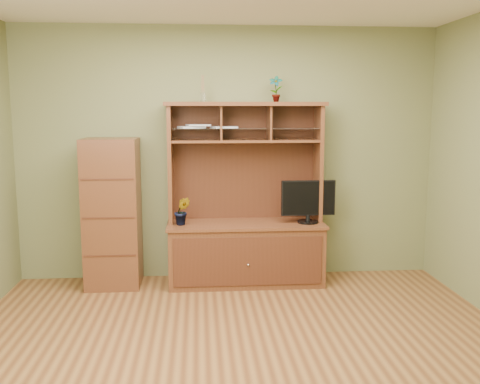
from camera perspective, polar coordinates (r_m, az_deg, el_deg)
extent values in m
cube|color=#5B341A|center=(4.19, 0.36, -17.12)|extent=(4.50, 4.00, 0.02)
cube|color=olive|center=(5.80, -1.31, 4.10)|extent=(4.50, 0.02, 2.70)
cube|color=olive|center=(1.84, 5.69, -6.06)|extent=(4.50, 0.02, 2.70)
cube|color=#4F2716|center=(5.69, 0.61, -6.64)|extent=(1.60, 0.55, 0.62)
cube|color=#3C1D10|center=(5.42, 0.88, -7.42)|extent=(1.50, 0.01, 0.50)
sphere|color=silver|center=(5.42, 0.89, -7.78)|extent=(0.02, 0.02, 0.02)
cube|color=#4F2716|center=(5.61, 0.62, -3.44)|extent=(1.64, 0.59, 0.03)
cube|color=#4F2716|center=(5.60, -7.45, 3.09)|extent=(0.04, 0.35, 1.25)
cube|color=#4F2716|center=(5.73, 8.34, 3.20)|extent=(0.04, 0.35, 1.25)
cube|color=#3C1D10|center=(5.78, 0.39, 3.34)|extent=(1.52, 0.02, 1.25)
cube|color=#4F2716|center=(5.59, 0.55, 9.37)|extent=(1.66, 0.40, 0.04)
cube|color=#4F2716|center=(5.60, 0.54, 5.47)|extent=(1.52, 0.32, 0.02)
cube|color=#4F2716|center=(5.57, -2.07, 7.37)|extent=(0.02, 0.31, 0.35)
cube|color=#4F2716|center=(5.62, 3.14, 7.37)|extent=(0.02, 0.31, 0.35)
cube|color=silver|center=(5.58, 0.55, 6.80)|extent=(1.50, 0.27, 0.01)
cylinder|color=black|center=(5.64, 7.25, -3.17)|extent=(0.22, 0.22, 0.02)
cylinder|color=black|center=(5.63, 7.26, -2.72)|extent=(0.04, 0.04, 0.07)
cube|color=black|center=(5.60, 7.30, -0.64)|extent=(0.56, 0.06, 0.37)
imported|color=#366121|center=(5.50, -6.19, -2.04)|extent=(0.16, 0.13, 0.29)
imported|color=#286322|center=(5.63, 3.83, 10.92)|extent=(0.17, 0.14, 0.27)
cylinder|color=silver|center=(5.57, -3.98, 10.05)|extent=(0.05, 0.05, 0.10)
cylinder|color=#946B4A|center=(5.57, -4.00, 11.46)|extent=(0.04, 0.04, 0.18)
cube|color=silver|center=(5.57, -5.21, 6.90)|extent=(0.30, 0.26, 0.02)
cube|color=silver|center=(5.57, -4.49, 7.12)|extent=(0.26, 0.22, 0.02)
cube|color=silver|center=(5.57, -1.73, 6.93)|extent=(0.29, 0.25, 0.02)
cube|color=#4F2716|center=(5.66, -13.45, -2.20)|extent=(0.55, 0.49, 1.54)
cube|color=#3C1D10|center=(5.51, -13.70, -6.61)|extent=(0.51, 0.01, 0.02)
cube|color=#3C1D10|center=(5.42, -13.85, -2.70)|extent=(0.51, 0.01, 0.01)
cube|color=#3C1D10|center=(5.36, -14.00, 1.33)|extent=(0.51, 0.01, 0.02)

